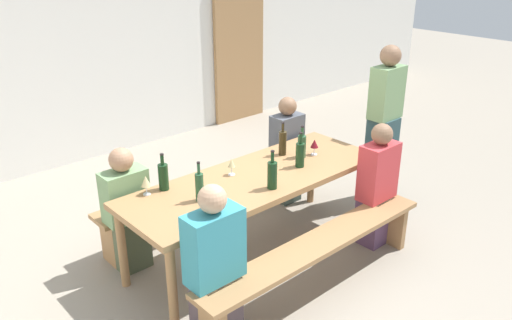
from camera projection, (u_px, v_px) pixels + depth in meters
The scene contains 20 objects.
ground_plane at pixel (256, 253), 4.64m from camera, with size 24.00×24.00×0.00m, color gray.
back_wall at pixel (80, 28), 6.15m from camera, with size 14.00×0.20×3.20m, color silver.
wooden_door at pixel (239, 51), 7.70m from camera, with size 0.90×0.06×2.10m, color #9E7247.
tasting_table at pixel (256, 184), 4.38m from camera, with size 2.34×0.83×0.75m.
bench_near at pixel (318, 251), 4.01m from camera, with size 2.24×0.30×0.45m.
bench_far at pixel (206, 190), 4.99m from camera, with size 2.24×0.30×0.45m.
wine_bottle_0 at pixel (300, 154), 4.50m from camera, with size 0.08×0.08×0.32m.
wine_bottle_1 at pixel (163, 176), 4.09m from camera, with size 0.08×0.08×0.31m.
wine_bottle_2 at pixel (283, 142), 4.75m from camera, with size 0.07×0.07×0.31m.
wine_bottle_3 at pixel (302, 146), 4.70m from camera, with size 0.08×0.08×0.30m.
wine_bottle_4 at pixel (199, 186), 3.91m from camera, with size 0.06×0.06×0.32m.
wine_bottle_5 at pixel (272, 174), 4.10m from camera, with size 0.08×0.08×0.32m.
wine_glass_0 at pixel (146, 182), 4.01m from camera, with size 0.08×0.08×0.16m.
wine_glass_1 at pixel (231, 164), 4.34m from camera, with size 0.06×0.06×0.15m.
wine_glass_2 at pixel (314, 144), 4.75m from camera, with size 0.07×0.07×0.15m.
seated_guest_near_0 at pixel (215, 267), 3.51m from camera, with size 0.40×0.24×1.16m.
seated_guest_near_1 at pixel (377, 188), 4.61m from camera, with size 0.35×0.24×1.15m.
seated_guest_far_0 at pixel (127, 213), 4.27m from camera, with size 0.36×0.24×1.08m.
seated_guest_far_1 at pixel (286, 153), 5.39m from camera, with size 0.32×0.24×1.13m.
standing_host at pixel (383, 128), 5.29m from camera, with size 0.34×0.24×1.65m.
Camera 1 is at (-2.63, -2.94, 2.59)m, focal length 36.60 mm.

